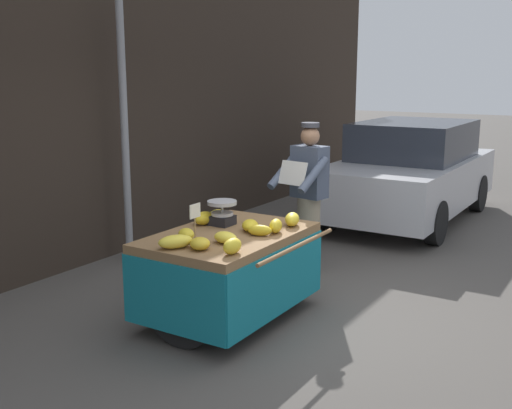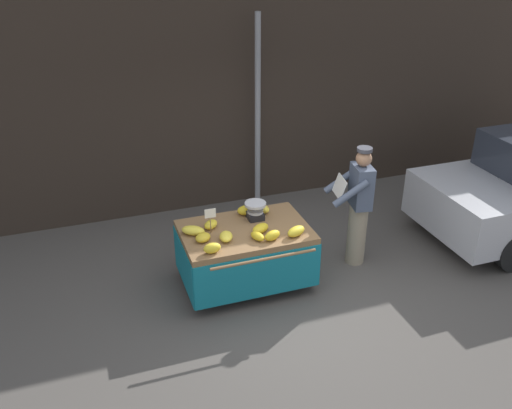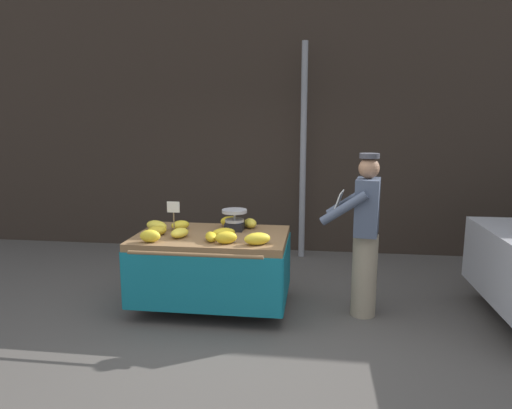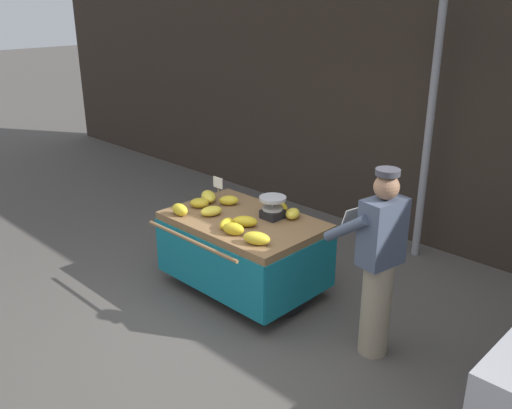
{
  "view_description": "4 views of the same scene",
  "coord_description": "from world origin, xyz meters",
  "px_view_note": "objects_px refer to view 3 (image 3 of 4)",
  "views": [
    {
      "loc": [
        -5.0,
        -2.46,
        2.26
      ],
      "look_at": [
        -0.23,
        0.52,
        1.07
      ],
      "focal_mm": 43.92,
      "sensor_mm": 36.0,
      "label": 1
    },
    {
      "loc": [
        -2.32,
        -5.07,
        4.25
      ],
      "look_at": [
        -0.33,
        0.65,
        1.16
      ],
      "focal_mm": 38.54,
      "sensor_mm": 36.0,
      "label": 2
    },
    {
      "loc": [
        0.64,
        -4.03,
        2.03
      ],
      "look_at": [
        0.0,
        0.72,
        1.16
      ],
      "focal_mm": 32.16,
      "sensor_mm": 36.0,
      "label": 3
    },
    {
      "loc": [
        3.32,
        -3.04,
        3.01
      ],
      "look_at": [
        -0.29,
        0.66,
        1.03
      ],
      "focal_mm": 38.73,
      "sensor_mm": 36.0,
      "label": 4
    }
  ],
  "objects_px": {
    "banana_bunch_5": "(180,225)",
    "banana_bunch_10": "(226,238)",
    "banana_bunch_3": "(150,236)",
    "banana_bunch_8": "(211,237)",
    "banana_bunch_4": "(157,230)",
    "banana_bunch_6": "(180,233)",
    "banana_bunch_0": "(157,226)",
    "street_pole": "(303,153)",
    "banana_bunch_1": "(250,223)",
    "banana_bunch_9": "(231,222)",
    "weighing_scale": "(235,220)",
    "vendor_person": "(364,235)",
    "price_sign": "(173,210)",
    "banana_bunch_2": "(257,239)",
    "banana_bunch_7": "(224,233)",
    "banana_cart": "(212,254)"
  },
  "relations": [
    {
      "from": "banana_bunch_5",
      "to": "banana_bunch_10",
      "type": "relative_size",
      "value": 0.98
    },
    {
      "from": "banana_bunch_3",
      "to": "banana_bunch_5",
      "type": "bearing_deg",
      "value": 76.62
    },
    {
      "from": "banana_bunch_8",
      "to": "banana_bunch_5",
      "type": "bearing_deg",
      "value": 134.79
    },
    {
      "from": "banana_bunch_4",
      "to": "banana_bunch_6",
      "type": "bearing_deg",
      "value": -14.01
    },
    {
      "from": "banana_bunch_0",
      "to": "banana_bunch_3",
      "type": "relative_size",
      "value": 1.42
    },
    {
      "from": "street_pole",
      "to": "banana_bunch_1",
      "type": "bearing_deg",
      "value": -107.1
    },
    {
      "from": "banana_bunch_1",
      "to": "banana_bunch_5",
      "type": "height_order",
      "value": "banana_bunch_1"
    },
    {
      "from": "banana_bunch_9",
      "to": "banana_bunch_10",
      "type": "height_order",
      "value": "banana_bunch_10"
    },
    {
      "from": "banana_bunch_1",
      "to": "weighing_scale",
      "type": "bearing_deg",
      "value": -137.82
    },
    {
      "from": "banana_bunch_5",
      "to": "vendor_person",
      "type": "height_order",
      "value": "vendor_person"
    },
    {
      "from": "price_sign",
      "to": "banana_bunch_5",
      "type": "height_order",
      "value": "price_sign"
    },
    {
      "from": "banana_bunch_2",
      "to": "banana_bunch_0",
      "type": "bearing_deg",
      "value": 159.47
    },
    {
      "from": "street_pole",
      "to": "price_sign",
      "type": "xyz_separation_m",
      "value": [
        -1.33,
        -2.05,
        -0.49
      ]
    },
    {
      "from": "banana_bunch_2",
      "to": "banana_bunch_7",
      "type": "distance_m",
      "value": 0.45
    },
    {
      "from": "banana_bunch_4",
      "to": "banana_bunch_5",
      "type": "xyz_separation_m",
      "value": [
        0.17,
        0.28,
        0.0
      ]
    },
    {
      "from": "banana_bunch_7",
      "to": "banana_bunch_10",
      "type": "bearing_deg",
      "value": -72.53
    },
    {
      "from": "banana_bunch_3",
      "to": "banana_cart",
      "type": "bearing_deg",
      "value": 37.15
    },
    {
      "from": "banana_bunch_5",
      "to": "banana_bunch_6",
      "type": "xyz_separation_m",
      "value": [
        0.1,
        -0.35,
        -0.0
      ]
    },
    {
      "from": "street_pole",
      "to": "banana_bunch_4",
      "type": "bearing_deg",
      "value": -123.8
    },
    {
      "from": "banana_bunch_2",
      "to": "vendor_person",
      "type": "distance_m",
      "value": 1.13
    },
    {
      "from": "weighing_scale",
      "to": "price_sign",
      "type": "distance_m",
      "value": 0.68
    },
    {
      "from": "banana_cart",
      "to": "banana_bunch_1",
      "type": "distance_m",
      "value": 0.58
    },
    {
      "from": "weighing_scale",
      "to": "banana_bunch_0",
      "type": "distance_m",
      "value": 0.87
    },
    {
      "from": "banana_cart",
      "to": "banana_bunch_3",
      "type": "distance_m",
      "value": 0.73
    },
    {
      "from": "price_sign",
      "to": "banana_bunch_9",
      "type": "height_order",
      "value": "price_sign"
    },
    {
      "from": "banana_cart",
      "to": "banana_bunch_4",
      "type": "xyz_separation_m",
      "value": [
        -0.57,
        -0.11,
        0.27
      ]
    },
    {
      "from": "banana_bunch_1",
      "to": "banana_bunch_9",
      "type": "distance_m",
      "value": 0.23
    },
    {
      "from": "banana_bunch_0",
      "to": "banana_bunch_2",
      "type": "bearing_deg",
      "value": -20.53
    },
    {
      "from": "banana_bunch_0",
      "to": "vendor_person",
      "type": "xyz_separation_m",
      "value": [
        2.26,
        -0.06,
        -0.01
      ]
    },
    {
      "from": "banana_cart",
      "to": "price_sign",
      "type": "distance_m",
      "value": 0.64
    },
    {
      "from": "street_pole",
      "to": "banana_bunch_7",
      "type": "distance_m",
      "value": 2.44
    },
    {
      "from": "banana_bunch_5",
      "to": "banana_bunch_8",
      "type": "bearing_deg",
      "value": -45.21
    },
    {
      "from": "banana_bunch_9",
      "to": "banana_bunch_10",
      "type": "distance_m",
      "value": 0.74
    },
    {
      "from": "weighing_scale",
      "to": "banana_bunch_10",
      "type": "bearing_deg",
      "value": -88.09
    },
    {
      "from": "banana_bunch_1",
      "to": "banana_bunch_10",
      "type": "xyz_separation_m",
      "value": [
        -0.14,
        -0.72,
        0.01
      ]
    },
    {
      "from": "banana_bunch_4",
      "to": "banana_bunch_10",
      "type": "xyz_separation_m",
      "value": [
        0.8,
        -0.25,
        0.01
      ]
    },
    {
      "from": "banana_bunch_0",
      "to": "banana_bunch_1",
      "type": "xyz_separation_m",
      "value": [
        1.01,
        0.27,
        -0.0
      ]
    },
    {
      "from": "banana_bunch_8",
      "to": "vendor_person",
      "type": "xyz_separation_m",
      "value": [
        1.55,
        0.32,
        -0.01
      ]
    },
    {
      "from": "banana_bunch_3",
      "to": "vendor_person",
      "type": "distance_m",
      "value": 2.19
    },
    {
      "from": "banana_bunch_5",
      "to": "banana_bunch_9",
      "type": "distance_m",
      "value": 0.58
    },
    {
      "from": "banana_cart",
      "to": "weighing_scale",
      "type": "xyz_separation_m",
      "value": [
        0.21,
        0.22,
        0.34
      ]
    },
    {
      "from": "price_sign",
      "to": "banana_bunch_2",
      "type": "distance_m",
      "value": 1.07
    },
    {
      "from": "banana_bunch_4",
      "to": "weighing_scale",
      "type": "bearing_deg",
      "value": 22.57
    },
    {
      "from": "street_pole",
      "to": "banana_bunch_9",
      "type": "bearing_deg",
      "value": -113.95
    },
    {
      "from": "weighing_scale",
      "to": "banana_bunch_6",
      "type": "bearing_deg",
      "value": -142.52
    },
    {
      "from": "banana_bunch_0",
      "to": "banana_bunch_5",
      "type": "relative_size",
      "value": 1.37
    },
    {
      "from": "weighing_scale",
      "to": "banana_cart",
      "type": "bearing_deg",
      "value": -134.36
    },
    {
      "from": "banana_cart",
      "to": "banana_bunch_2",
      "type": "relative_size",
      "value": 6.21
    },
    {
      "from": "street_pole",
      "to": "banana_bunch_6",
      "type": "distance_m",
      "value": 2.66
    },
    {
      "from": "banana_bunch_3",
      "to": "banana_bunch_10",
      "type": "xyz_separation_m",
      "value": [
        0.77,
        0.05,
        -0.0
      ]
    }
  ]
}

